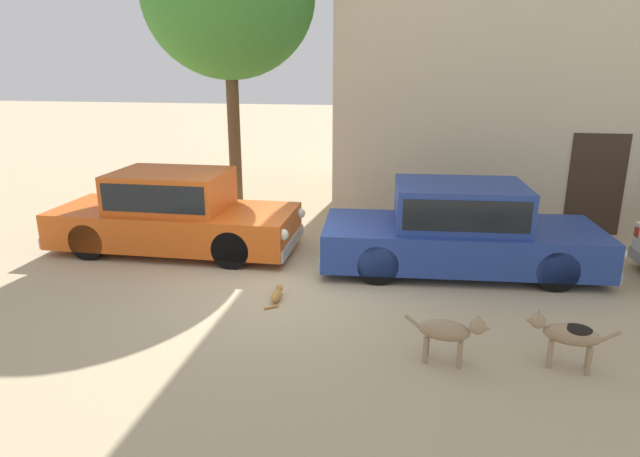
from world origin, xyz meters
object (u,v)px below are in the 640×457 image
object	(u,v)px
parked_sedan_second	(460,228)
stray_dog_tan	(568,334)
stray_dog_spotted	(450,331)
parked_sedan_nearest	(174,212)
stray_cat	(277,295)

from	to	relation	value
parked_sedan_second	stray_dog_tan	world-z (taller)	parked_sedan_second
parked_sedan_second	stray_dog_spotted	bearing A→B (deg)	-99.21
parked_sedan_nearest	stray_dog_spotted	xyz separation A→B (m)	(4.99, -3.41, -0.33)
stray_dog_tan	parked_sedan_second	bearing A→B (deg)	-58.73
parked_sedan_second	stray_dog_tan	bearing A→B (deg)	-75.59
stray_cat	parked_sedan_second	bearing A→B (deg)	-59.30
parked_sedan_nearest	parked_sedan_second	bearing A→B (deg)	-2.00
stray_cat	stray_dog_spotted	bearing A→B (deg)	-123.05
stray_dog_tan	parked_sedan_nearest	bearing A→B (deg)	-14.85
parked_sedan_nearest	stray_dog_spotted	bearing A→B (deg)	-34.92
parked_sedan_nearest	stray_cat	bearing A→B (deg)	-38.87
parked_sedan_second	stray_dog_tan	xyz separation A→B (m)	(1.07, -3.14, -0.30)
parked_sedan_second	stray_dog_spotted	size ratio (longest dim) A/B	4.87
parked_sedan_nearest	stray_dog_spotted	world-z (taller)	parked_sedan_nearest
stray_dog_spotted	stray_dog_tan	xyz separation A→B (m)	(1.35, 0.14, 0.02)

